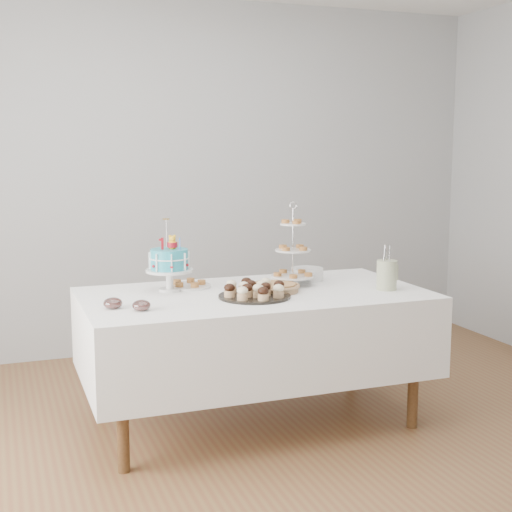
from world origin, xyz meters
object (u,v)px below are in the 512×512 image
object	(u,v)px
table	(255,332)
jam_bowl_b	(141,306)
tiered_stand	(293,251)
pie	(274,287)
utensil_pitcher	(387,274)
plate_stack	(307,274)
cupcake_tray	(255,290)
pastry_plate	(189,284)
jam_bowl_a	(113,303)
birthday_cake	(170,272)

from	to	relation	value
table	jam_bowl_b	size ratio (longest dim) A/B	20.80
tiered_stand	pie	bearing A→B (deg)	-141.33
pie	utensil_pitcher	xyz separation A→B (m)	(0.62, -0.17, 0.07)
pie	plate_stack	xyz separation A→B (m)	(0.32, 0.26, 0.01)
utensil_pitcher	pie	bearing A→B (deg)	-177.51
cupcake_tray	jam_bowl_b	size ratio (longest dim) A/B	4.28
cupcake_tray	tiered_stand	world-z (taller)	tiered_stand
plate_stack	pastry_plate	size ratio (longest dim) A/B	0.75
table	tiered_stand	world-z (taller)	tiered_stand
pastry_plate	jam_bowl_a	bearing A→B (deg)	-140.88
tiered_stand	plate_stack	distance (m)	0.25
jam_bowl_b	cupcake_tray	bearing A→B (deg)	8.92
cupcake_tray	utensil_pitcher	size ratio (longest dim) A/B	1.52
cupcake_tray	plate_stack	size ratio (longest dim) A/B	2.01
cupcake_tray	pie	xyz separation A→B (m)	(0.16, 0.11, -0.02)
birthday_cake	utensil_pitcher	distance (m)	1.24
pastry_plate	jam_bowl_a	size ratio (longest dim) A/B	2.71
pie	pastry_plate	size ratio (longest dim) A/B	1.11
jam_bowl_a	cupcake_tray	bearing A→B (deg)	0.41
table	jam_bowl_a	distance (m)	0.86
tiered_stand	jam_bowl_b	xyz separation A→B (m)	(-0.97, -0.35, -0.18)
table	pastry_plate	world-z (taller)	pastry_plate
cupcake_tray	jam_bowl_b	distance (m)	0.65
table	utensil_pitcher	size ratio (longest dim) A/B	7.38
jam_bowl_b	utensil_pitcher	distance (m)	1.43
birthday_cake	jam_bowl_b	xyz separation A→B (m)	(-0.25, -0.43, -0.09)
table	cupcake_tray	xyz separation A→B (m)	(-0.05, -0.13, 0.27)
jam_bowl_a	birthday_cake	bearing A→B (deg)	42.07
cupcake_tray	tiered_stand	xyz separation A→B (m)	(0.33, 0.25, 0.16)
table	pastry_plate	xyz separation A→B (m)	(-0.31, 0.28, 0.24)
pastry_plate	jam_bowl_b	xyz separation A→B (m)	(-0.38, -0.51, 0.01)
table	pie	xyz separation A→B (m)	(0.11, -0.02, 0.25)
plate_stack	pie	bearing A→B (deg)	-141.38
table	pastry_plate	size ratio (longest dim) A/B	7.33
cupcake_tray	jam_bowl_a	size ratio (longest dim) A/B	4.09
pie	utensil_pitcher	bearing A→B (deg)	-15.44
tiered_stand	utensil_pitcher	world-z (taller)	tiered_stand
jam_bowl_b	pie	bearing A→B (deg)	14.94
jam_bowl_b	pastry_plate	bearing A→B (deg)	53.19
table	jam_bowl_b	world-z (taller)	jam_bowl_b
tiered_stand	utensil_pitcher	xyz separation A→B (m)	(0.45, -0.31, -0.11)
cupcake_tray	jam_bowl_b	world-z (taller)	cupcake_tray
utensil_pitcher	tiered_stand	bearing A→B (deg)	163.35
pastry_plate	cupcake_tray	bearing A→B (deg)	-57.14
jam_bowl_a	utensil_pitcher	xyz separation A→B (m)	(1.55, -0.05, 0.07)
table	cupcake_tray	size ratio (longest dim) A/B	4.86
table	birthday_cake	distance (m)	0.59
jam_bowl_a	pie	bearing A→B (deg)	7.30
birthday_cake	pastry_plate	distance (m)	0.18
tiered_stand	jam_bowl_b	world-z (taller)	tiered_stand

